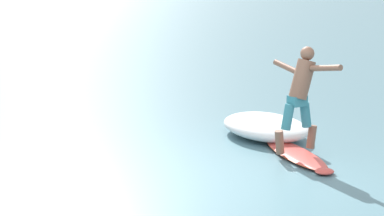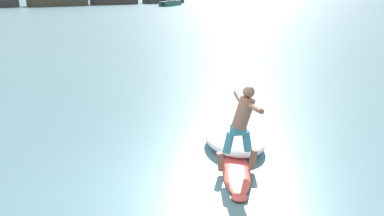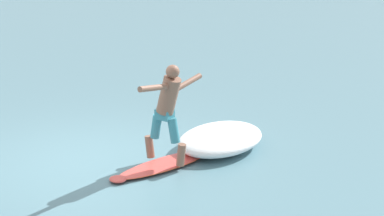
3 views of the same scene
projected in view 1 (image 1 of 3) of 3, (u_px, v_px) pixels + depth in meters
The scene contains 4 objects.
ground_plane at pixel (251, 178), 9.00m from camera, with size 200.00×200.00×0.00m, color slate.
surfboard at pixel (296, 154), 10.01m from camera, with size 1.47×1.88×0.22m.
surfer at pixel (301, 91), 9.86m from camera, with size 0.86×1.48×1.63m.
wave_foam_at_tail at pixel (265, 126), 11.16m from camera, with size 1.84×2.14×0.37m.
Camera 1 is at (-7.17, -4.78, 2.89)m, focal length 60.00 mm.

